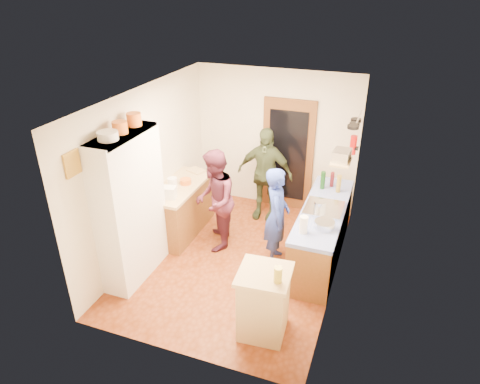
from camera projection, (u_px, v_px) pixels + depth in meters
The scene contains 44 objects.
floor at pixel (238, 260), 6.76m from camera, with size 3.00×4.00×0.02m, color brown.
ceiling at pixel (237, 95), 5.56m from camera, with size 3.00×4.00×0.02m, color silver.
wall_back at pixel (276, 140), 7.84m from camera, with size 3.00×0.02×2.60m, color silver.
wall_front at pixel (171, 265), 4.48m from camera, with size 3.00×0.02×2.60m, color silver.
wall_left at pixel (146, 171), 6.62m from camera, with size 0.02×4.00×2.60m, color silver.
wall_right at pixel (343, 203), 5.70m from camera, with size 0.02×4.00×2.60m, color silver.
door_frame at pixel (288, 155), 7.85m from camera, with size 0.95×0.06×2.10m, color brown.
door_glass at pixel (287, 156), 7.82m from camera, with size 0.70×0.02×1.70m, color black.
hutch_body at pixel (131, 208), 5.98m from camera, with size 0.40×1.20×2.20m, color white.
hutch_top_shelf at pixel (121, 135), 5.49m from camera, with size 0.40×1.14×0.04m, color white.
plate_stack at pixel (108, 136), 5.23m from camera, with size 0.26×0.26×0.11m, color white.
orange_pot_a at pixel (120, 127), 5.44m from camera, with size 0.20×0.20×0.16m, color orange.
orange_pot_b at pixel (134, 119), 5.71m from camera, with size 0.20×0.20×0.17m, color orange.
left_counter_base at pixel (181, 210), 7.30m from camera, with size 0.60×1.40×0.85m, color brown.
left_counter_top at pixel (179, 186), 7.10m from camera, with size 0.64×1.44×0.05m, color #D9B97B.
toaster at pixel (168, 192), 6.64m from camera, with size 0.25×0.17×0.19m, color white.
kettle at pixel (172, 183), 6.95m from camera, with size 0.16×0.16×0.18m, color white.
orange_bowl at pixel (186, 181), 7.11m from camera, with size 0.19×0.19×0.09m, color orange.
chopping_board at pixel (196, 170), 7.58m from camera, with size 0.30×0.22×0.03m, color #D9B97B.
right_counter_base at pixel (321, 235), 6.61m from camera, with size 0.60×2.20×0.84m, color brown.
right_counter_top at pixel (324, 210), 6.41m from camera, with size 0.62×2.22×0.06m, color #1431BE.
hob at pixel (324, 208), 6.35m from camera, with size 0.55×0.58×0.04m, color silver.
pot_on_hob at pixel (320, 205), 6.27m from camera, with size 0.18×0.18×0.12m, color silver.
bottle_a at pixel (323, 180), 6.90m from camera, with size 0.08×0.08×0.30m, color #143F14.
bottle_b at pixel (332, 179), 6.99m from camera, with size 0.06×0.06×0.25m, color #591419.
bottle_c at pixel (339, 184), 6.80m from camera, with size 0.07×0.07×0.29m, color olive.
paper_towel at pixel (304, 225), 5.73m from camera, with size 0.11×0.11×0.25m, color white.
mixing_bowl at pixel (324, 225), 5.86m from camera, with size 0.28×0.28×0.11m, color silver.
island_base at pixel (263, 304), 5.21m from camera, with size 0.55×0.55×0.86m, color #D9B97B.
island_top at pixel (264, 274), 5.01m from camera, with size 0.62×0.62×0.05m, color #D9B97B.
cutting_board at pixel (261, 270), 5.06m from camera, with size 0.35×0.28×0.02m, color white.
oil_jar at pixel (278, 275), 4.80m from camera, with size 0.10×0.10×0.20m, color #AD9E2D.
pan_rail at pixel (359, 116), 6.65m from camera, with size 0.02×0.02×0.65m, color silver.
pan_hang_a at pixel (353, 127), 6.58m from camera, with size 0.18×0.18×0.05m, color black.
pan_hang_b at pixel (354, 124), 6.76m from camera, with size 0.16×0.16×0.05m, color black.
pan_hang_c at pixel (356, 120), 6.92m from camera, with size 0.17×0.17×0.05m, color black.
wall_shelf at pixel (341, 161), 5.94m from camera, with size 0.26×0.42×0.03m, color #D9B97B.
radio at pixel (342, 155), 5.90m from camera, with size 0.22×0.30×0.15m, color silver.
ext_bracket at pixel (357, 148), 7.06m from camera, with size 0.06×0.10×0.04m, color black.
fire_extinguisher at pixel (353, 145), 7.06m from camera, with size 0.11×0.11×0.32m, color red.
picture_frame at pixel (72, 164), 4.98m from camera, with size 0.03×0.25×0.30m, color gold.
person_hob at pixel (279, 217), 6.39m from camera, with size 0.57×0.37×1.56m, color #283DA4.
person_left at pixel (217, 199), 6.77m from camera, with size 0.81×0.63×1.67m, color #4C1D2E.
person_back at pixel (265, 174), 7.57m from camera, with size 1.00×0.42×1.71m, color #343F25.
Camera 1 is at (1.93, -5.18, 4.03)m, focal length 32.00 mm.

